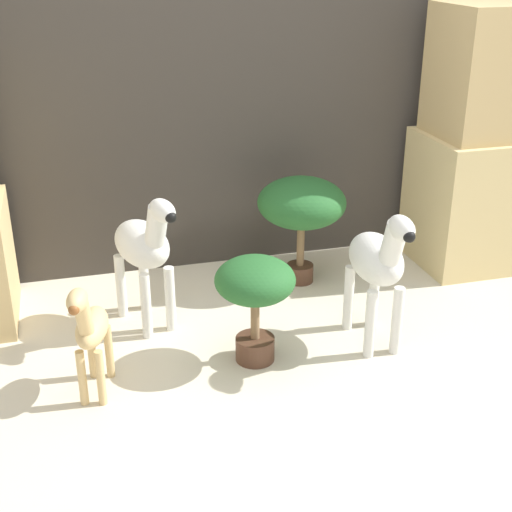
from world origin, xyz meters
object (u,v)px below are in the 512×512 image
object	(u,v)px
giraffe_figurine	(90,329)
potted_palm_front	(302,205)
potted_palm_back	(255,289)
zebra_left	(145,247)
zebra_right	(378,262)

from	to	relation	value
giraffe_figurine	potted_palm_front	size ratio (longest dim) A/B	0.95
potted_palm_back	giraffe_figurine	bearing A→B (deg)	-172.68
zebra_left	potted_palm_front	bearing A→B (deg)	17.17
zebra_right	potted_palm_back	bearing A→B (deg)	179.25
zebra_left	giraffe_figurine	bearing A→B (deg)	-118.59
giraffe_figurine	zebra_right	bearing A→B (deg)	3.74
zebra_left	potted_palm_back	bearing A→B (deg)	-47.03
potted_palm_front	potted_palm_back	size ratio (longest dim) A/B	1.20
potted_palm_back	zebra_right	bearing A→B (deg)	-0.75
zebra_left	giraffe_figurine	size ratio (longest dim) A/B	1.26
zebra_left	potted_palm_front	size ratio (longest dim) A/B	1.19
giraffe_figurine	potted_palm_back	distance (m)	0.69
zebra_right	zebra_left	size ratio (longest dim) A/B	1.00
potted_palm_back	potted_palm_front	bearing A→B (deg)	57.65
zebra_right	giraffe_figurine	size ratio (longest dim) A/B	1.26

